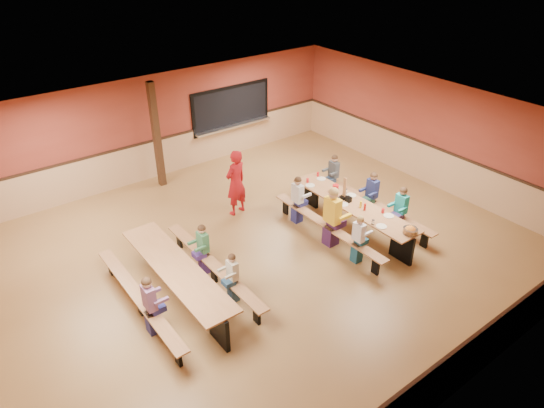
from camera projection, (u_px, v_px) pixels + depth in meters
ground at (257, 254)px, 11.08m from camera, size 12.00×12.00×0.00m
room_envelope at (256, 229)px, 10.73m from camera, size 12.04×10.04×3.02m
kitchen_pass_through at (231, 110)px, 15.09m from camera, size 2.78×0.28×1.38m
structural_post at (157, 136)px, 13.24m from camera, size 0.18×0.18×3.00m
cafeteria_table_main at (352, 211)px, 11.70m from camera, size 1.91×3.70×0.74m
cafeteria_table_second at (177, 276)px, 9.57m from camera, size 1.91×3.70×0.74m
seated_child_white_left at (358, 239)px, 10.57m from camera, size 0.34×0.28×1.15m
seated_adult_yellow at (332, 217)px, 11.07m from camera, size 0.49×0.40×1.46m
seated_child_grey_left at (297, 200)px, 11.98m from camera, size 0.38×0.31×1.23m
seated_child_teal_right at (400, 211)px, 11.56m from camera, size 0.37×0.31×1.22m
seated_child_navy_right at (372, 195)px, 12.19m from camera, size 0.38×0.31×1.23m
seated_child_char_right at (333, 176)px, 13.16m from camera, size 0.36×0.29×1.19m
seated_child_purple_sec at (150, 306)px, 8.70m from camera, size 0.38×0.31×1.23m
seated_child_green_sec at (203, 249)px, 10.23m from camera, size 0.35×0.29×1.18m
seated_child_tan_sec at (233, 278)px, 9.47m from camera, size 0.32×0.26×1.11m
standing_woman at (236, 183)px, 12.21m from camera, size 0.71×0.54×1.75m
punch_pitcher at (335, 189)px, 11.99m from camera, size 0.16×0.16×0.22m
chip_bowl at (410, 230)px, 10.45m from camera, size 0.32×0.32×0.15m
napkin_dispenser at (349, 199)px, 11.64m from camera, size 0.10×0.14×0.13m
condiment_mustard at (361, 204)px, 11.38m from camera, size 0.06×0.06×0.17m
condiment_ketchup at (365, 207)px, 11.28m from camera, size 0.06×0.06×0.17m
table_paddle at (344, 193)px, 11.73m from camera, size 0.16×0.16×0.56m
place_settings at (353, 201)px, 11.56m from camera, size 0.65×3.30×0.11m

